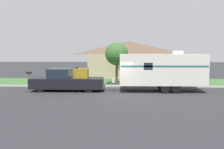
% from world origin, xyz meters
% --- Properties ---
extents(ground_plane, '(120.00, 120.00, 0.00)m').
position_xyz_m(ground_plane, '(0.00, 0.00, 0.00)').
color(ground_plane, '#2D2D33').
extents(curb_strip, '(80.00, 0.30, 0.14)m').
position_xyz_m(curb_strip, '(0.00, 3.75, 0.07)').
color(curb_strip, '#ADADA8').
rests_on(curb_strip, ground_plane).
extents(lawn_strip, '(80.00, 7.00, 0.03)m').
position_xyz_m(lawn_strip, '(0.00, 7.40, 0.01)').
color(lawn_strip, '#3D6B33').
rests_on(lawn_strip, ground_plane).
extents(house_across_street, '(11.27, 8.40, 4.71)m').
position_xyz_m(house_across_street, '(1.45, 14.75, 2.44)').
color(house_across_street, tan).
rests_on(house_across_street, ground_plane).
extents(pickup_truck, '(6.17, 2.05, 2.02)m').
position_xyz_m(pickup_truck, '(-4.28, 1.38, 0.85)').
color(pickup_truck, black).
rests_on(pickup_truck, ground_plane).
extents(travel_trailer, '(8.21, 2.34, 3.39)m').
position_xyz_m(travel_trailer, '(3.75, 1.38, 1.83)').
color(travel_trailer, black).
rests_on(travel_trailer, ground_plane).
extents(mailbox, '(0.48, 0.20, 1.36)m').
position_xyz_m(mailbox, '(-8.75, 4.70, 1.04)').
color(mailbox, brown).
rests_on(mailbox, ground_plane).
extents(tree_in_yard, '(2.31, 2.31, 4.25)m').
position_xyz_m(tree_in_yard, '(-0.10, 5.50, 3.08)').
color(tree_in_yard, brown).
rests_on(tree_in_yard, ground_plane).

